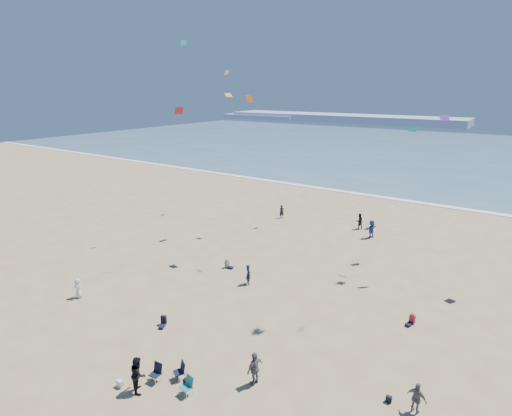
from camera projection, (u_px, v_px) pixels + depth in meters
The scene contains 12 objects.
ground at pixel (133, 398), 19.87m from camera, with size 220.00×220.00×0.00m, color tan.
ocean at pixel (452, 153), 95.29m from camera, with size 220.00×100.00×0.06m, color #476B84.
surf_line at pixel (392, 199), 55.59m from camera, with size 220.00×1.20×0.08m, color white.
headland_far at pixel (340, 118), 186.54m from camera, with size 110.00×20.00×3.20m, color #7A8EA8.
headland_near at pixel (262, 117), 204.18m from camera, with size 40.00×14.00×2.00m, color #7A8EA8.
standing_flyers at pixel (311, 303), 26.96m from camera, with size 31.15×35.23×1.94m.
seated_group at pixel (238, 354), 22.47m from camera, with size 16.14×23.44×0.84m.
chair_cluster at pixel (173, 377), 20.58m from camera, with size 2.67×1.53×1.00m.
white_tote at pixel (120, 384), 20.53m from camera, with size 0.35×0.20×0.40m, color silver.
black_backpack at pixel (186, 382), 20.64m from camera, with size 0.30×0.22×0.38m, color black.
navy_bag at pixel (389, 399), 19.54m from camera, with size 0.28×0.18×0.34m, color black.
kites_aloft at pixel (452, 75), 20.84m from camera, with size 41.54×37.96×29.49m.
Camera 1 is at (14.21, -10.10, 14.77)m, focal length 28.00 mm.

